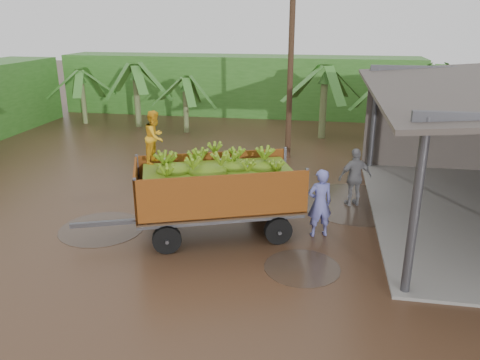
{
  "coord_description": "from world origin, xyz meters",
  "views": [
    {
      "loc": [
        3.25,
        -13.23,
        5.84
      ],
      "look_at": [
        1.07,
        -0.87,
        1.46
      ],
      "focal_mm": 35.0,
      "sensor_mm": 36.0,
      "label": 1
    }
  ],
  "objects_px": {
    "man_blue": "(320,203)",
    "banana_trailer": "(217,188)",
    "man_grey": "(355,177)",
    "utility_pole": "(291,56)"
  },
  "relations": [
    {
      "from": "banana_trailer",
      "to": "utility_pole",
      "type": "bearing_deg",
      "value": 59.9
    },
    {
      "from": "banana_trailer",
      "to": "man_grey",
      "type": "distance_m",
      "value": 4.84
    },
    {
      "from": "banana_trailer",
      "to": "man_blue",
      "type": "bearing_deg",
      "value": -13.79
    },
    {
      "from": "man_blue",
      "to": "man_grey",
      "type": "bearing_deg",
      "value": -136.1
    },
    {
      "from": "utility_pole",
      "to": "man_grey",
      "type": "bearing_deg",
      "value": -63.81
    },
    {
      "from": "man_blue",
      "to": "utility_pole",
      "type": "relative_size",
      "value": 0.23
    },
    {
      "from": "man_grey",
      "to": "utility_pole",
      "type": "bearing_deg",
      "value": -86.85
    },
    {
      "from": "man_blue",
      "to": "utility_pole",
      "type": "distance_m",
      "value": 8.51
    },
    {
      "from": "man_blue",
      "to": "banana_trailer",
      "type": "bearing_deg",
      "value": -15.72
    },
    {
      "from": "man_grey",
      "to": "utility_pole",
      "type": "relative_size",
      "value": 0.22
    }
  ]
}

